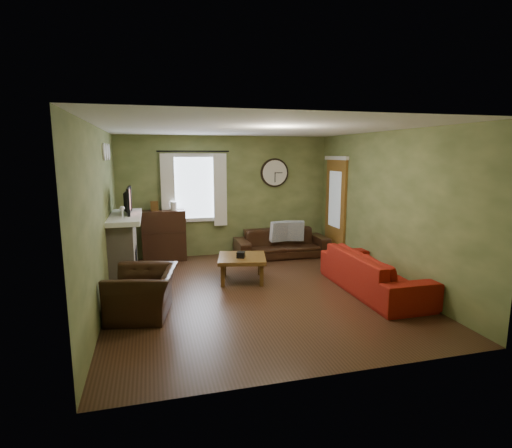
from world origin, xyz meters
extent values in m
cube|color=#3C2415|center=(0.00, 0.00, 0.00)|extent=(4.60, 5.20, 0.00)
cube|color=white|center=(0.00, 0.00, 2.60)|extent=(4.60, 5.20, 0.00)
cube|color=olive|center=(-2.30, 0.00, 1.30)|extent=(0.00, 5.20, 2.60)
cube|color=olive|center=(2.30, 0.00, 1.30)|extent=(0.00, 5.20, 2.60)
cube|color=olive|center=(0.00, 2.60, 1.30)|extent=(4.60, 0.00, 2.60)
cube|color=olive|center=(0.00, -2.60, 1.30)|extent=(4.60, 0.00, 2.60)
cube|color=tan|center=(-2.10, 1.15, 0.55)|extent=(0.40, 1.40, 1.10)
cube|color=black|center=(-1.91, 1.15, 0.30)|extent=(0.04, 0.60, 0.55)
cube|color=white|center=(-2.07, 1.15, 1.14)|extent=(0.58, 1.60, 0.08)
imported|color=black|center=(-2.05, 1.30, 1.35)|extent=(0.08, 0.60, 0.35)
cube|color=#994C3F|center=(-1.97, 1.30, 1.41)|extent=(0.02, 0.62, 0.36)
cylinder|color=white|center=(-2.28, 0.80, 2.25)|extent=(0.28, 0.28, 0.03)
cylinder|color=white|center=(-2.28, 1.15, 2.25)|extent=(0.28, 0.28, 0.03)
cylinder|color=white|center=(-2.28, 1.50, 2.25)|extent=(0.28, 0.28, 0.03)
cylinder|color=black|center=(-0.70, 2.48, 2.27)|extent=(0.03, 0.03, 1.50)
cube|color=white|center=(-1.25, 2.48, 1.45)|extent=(0.28, 0.04, 1.55)
cube|color=white|center=(-0.15, 2.48, 1.45)|extent=(0.28, 0.04, 1.55)
cube|color=brown|center=(2.27, 1.85, 1.05)|extent=(0.05, 0.90, 2.10)
imported|color=#573816|center=(-1.27, 2.53, 0.96)|extent=(0.26, 0.29, 0.02)
imported|color=black|center=(1.12, 2.07, 0.29)|extent=(2.01, 0.79, 0.59)
cube|color=#969EAC|center=(1.09, 2.10, 0.55)|extent=(0.45, 0.21, 0.44)
cube|color=#969EAC|center=(1.41, 2.10, 0.55)|extent=(0.46, 0.24, 0.44)
imported|color=maroon|center=(1.85, -0.46, 0.32)|extent=(0.87, 2.22, 0.65)
imported|color=black|center=(-1.76, -0.51, 0.32)|extent=(1.04, 1.14, 0.65)
cube|color=black|center=(-0.13, 0.57, 0.40)|extent=(0.18, 0.18, 0.10)
camera|label=1|loc=(-1.59, -6.01, 2.22)|focal=28.00mm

